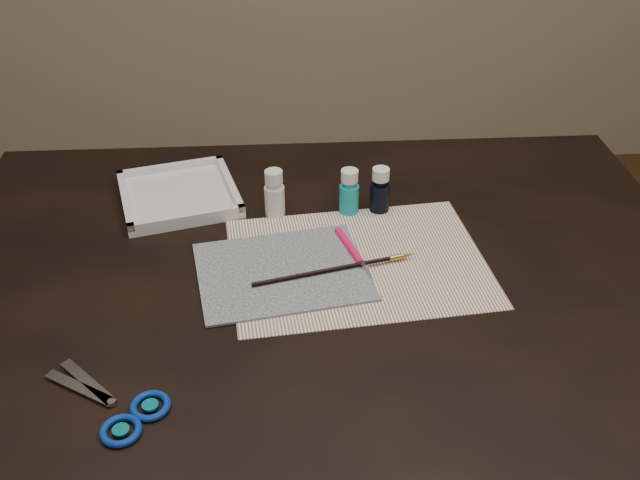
{
  "coord_description": "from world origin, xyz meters",
  "views": [
    {
      "loc": [
        -0.06,
        -0.96,
        1.46
      ],
      "look_at": [
        0.0,
        0.0,
        0.8
      ],
      "focal_mm": 40.0,
      "sensor_mm": 36.0,
      "label": 1
    }
  ],
  "objects": [
    {
      "name": "paint_bottle_navy",
      "position": [
        0.12,
        0.16,
        0.79
      ],
      "size": [
        0.05,
        0.05,
        0.09
      ],
      "primitive_type": "cylinder",
      "rotation": [
        0.0,
        0.0,
        0.35
      ],
      "color": "black",
      "rests_on": "table"
    },
    {
      "name": "paper",
      "position": [
        0.06,
        0.0,
        0.75
      ],
      "size": [
        0.45,
        0.36,
        0.0
      ],
      "primitive_type": "cube",
      "rotation": [
        0.0,
        0.0,
        0.1
      ],
      "color": "white",
      "rests_on": "table"
    },
    {
      "name": "paint_bottle_cyan",
      "position": [
        0.06,
        0.16,
        0.79
      ],
      "size": [
        0.04,
        0.04,
        0.09
      ],
      "primitive_type": "cylinder",
      "rotation": [
        0.0,
        0.0,
        0.25
      ],
      "color": "#17A6AE",
      "rests_on": "table"
    },
    {
      "name": "paint_bottle_white",
      "position": [
        -0.07,
        0.16,
        0.8
      ],
      "size": [
        0.04,
        0.04,
        0.09
      ],
      "primitive_type": "cylinder",
      "rotation": [
        0.0,
        0.0,
        -0.14
      ],
      "color": "silver",
      "rests_on": "table"
    },
    {
      "name": "paintbrush",
      "position": [
        0.02,
        -0.03,
        0.76
      ],
      "size": [
        0.28,
        0.08,
        0.01
      ],
      "primitive_type": null,
      "rotation": [
        0.0,
        0.0,
        0.25
      ],
      "color": "black",
      "rests_on": "canvas"
    },
    {
      "name": "table",
      "position": [
        0.0,
        0.0,
        0.38
      ],
      "size": [
        1.3,
        0.9,
        0.75
      ],
      "primitive_type": "cube",
      "color": "black",
      "rests_on": "ground"
    },
    {
      "name": "palette_tray",
      "position": [
        -0.26,
        0.23,
        0.76
      ],
      "size": [
        0.26,
        0.26,
        0.03
      ],
      "primitive_type": "cube",
      "rotation": [
        0.0,
        0.0,
        0.26
      ],
      "color": "white",
      "rests_on": "table"
    },
    {
      "name": "scissors",
      "position": [
        -0.31,
        -0.29,
        0.76
      ],
      "size": [
        0.23,
        0.2,
        0.01
      ],
      "primitive_type": null,
      "rotation": [
        0.0,
        0.0,
        2.59
      ],
      "color": "silver",
      "rests_on": "table"
    },
    {
      "name": "canvas",
      "position": [
        -0.06,
        -0.02,
        0.75
      ],
      "size": [
        0.31,
        0.26,
        0.0
      ],
      "primitive_type": "cube",
      "rotation": [
        0.0,
        0.0,
        0.17
      ],
      "color": "black",
      "rests_on": "paper"
    },
    {
      "name": "craft_knife",
      "position": [
        0.06,
        0.02,
        0.76
      ],
      "size": [
        0.06,
        0.16,
        0.01
      ],
      "primitive_type": null,
      "rotation": [
        0.0,
        0.0,
        -1.28
      ],
      "color": "#FF115F",
      "rests_on": "paper"
    }
  ]
}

